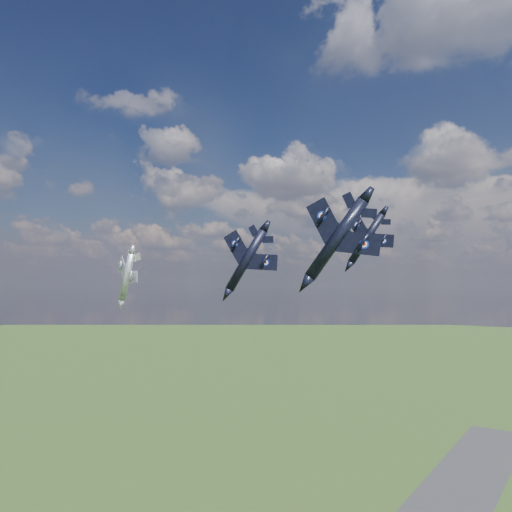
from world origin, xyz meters
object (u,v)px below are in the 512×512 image
Objects in this scene: jet_lead_navy at (246,260)px; jet_right_navy at (336,239)px; jet_left_silver at (127,277)px; jet_high_navy at (367,238)px.

jet_lead_navy is 27.57m from jet_right_navy.
jet_right_navy is at bearing -3.27° from jet_left_silver.
jet_lead_navy is 1.10× the size of jet_right_navy.
jet_right_navy is 1.02× the size of jet_high_navy.
jet_high_navy reaches higher than jet_lead_navy.
jet_left_silver is (-31.69, 3.69, -2.32)m from jet_lead_navy.
jet_right_navy reaches higher than jet_left_silver.
jet_high_navy is at bearing 90.68° from jet_right_navy.
jet_left_silver is at bearing 156.10° from jet_lead_navy.
jet_left_silver is at bearing 144.75° from jet_right_navy.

